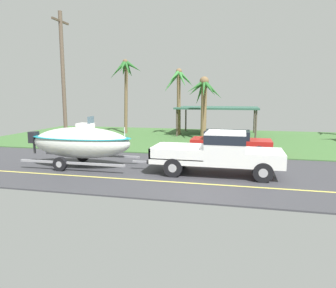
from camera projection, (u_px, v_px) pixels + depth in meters
ground at (218, 145)px, 22.23m from camera, size 36.00×22.00×0.11m
pickup_truck_towing at (225, 151)px, 13.72m from camera, size 5.82×2.12×1.87m
boat_on_trailer at (81, 142)px, 15.27m from camera, size 6.31×2.36×2.45m
parked_sedan_near at (230, 143)px, 18.72m from camera, size 4.64×1.81×1.38m
carport_awning at (218, 108)px, 27.32m from camera, size 6.83×4.72×2.44m
palm_tree_near_left at (204, 95)px, 24.11m from camera, size 2.74×3.02×4.87m
palm_tree_near_right at (126, 75)px, 28.10m from camera, size 3.03×3.01×6.62m
palm_tree_far_left at (178, 85)px, 26.71m from camera, size 2.58×3.21×5.69m
utility_pole at (63, 79)px, 20.07m from camera, size 0.24×1.80×8.58m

